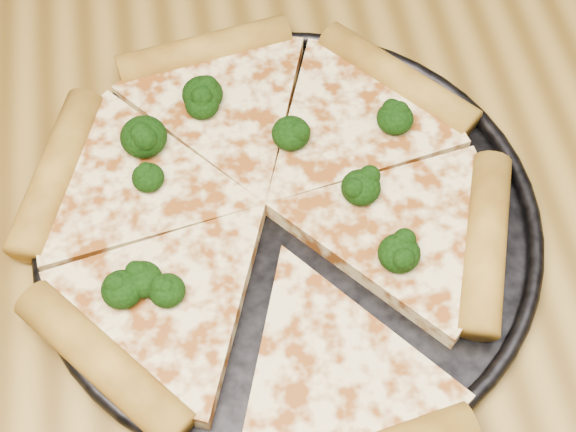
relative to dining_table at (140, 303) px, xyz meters
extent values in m
cube|color=olive|center=(0.00, 0.00, 0.07)|extent=(1.20, 0.90, 0.04)
cube|color=brown|center=(0.54, 0.39, -0.30)|extent=(0.06, 0.06, 0.71)
cylinder|color=black|center=(0.11, -0.01, 0.09)|extent=(0.32, 0.32, 0.01)
torus|color=black|center=(0.11, -0.01, 0.10)|extent=(0.34, 0.34, 0.01)
cylinder|color=#B78B2D|center=(0.21, 0.09, 0.11)|extent=(0.10, 0.12, 0.03)
cylinder|color=#B78B2D|center=(0.07, 0.14, 0.11)|extent=(0.13, 0.05, 0.03)
cylinder|color=#B78B2D|center=(-0.04, 0.05, 0.11)|extent=(0.07, 0.13, 0.03)
cylinder|color=#B78B2D|center=(-0.01, -0.09, 0.11)|extent=(0.10, 0.12, 0.03)
cylinder|color=#B78B2D|center=(0.23, -0.05, 0.11)|extent=(0.07, 0.13, 0.03)
ellipsoid|color=black|center=(0.02, -0.04, 0.12)|extent=(0.02, 0.02, 0.02)
ellipsoid|color=black|center=(0.00, -0.05, 0.12)|extent=(0.03, 0.03, 0.02)
ellipsoid|color=black|center=(0.07, 0.09, 0.12)|extent=(0.03, 0.03, 0.02)
ellipsoid|color=black|center=(0.17, -0.05, 0.12)|extent=(0.03, 0.03, 0.02)
ellipsoid|color=black|center=(0.03, -0.05, 0.12)|extent=(0.02, 0.02, 0.02)
ellipsoid|color=black|center=(0.07, 0.09, 0.12)|extent=(0.02, 0.02, 0.02)
ellipsoid|color=black|center=(0.16, 0.00, 0.12)|extent=(0.03, 0.03, 0.02)
ellipsoid|color=black|center=(0.02, 0.03, 0.12)|extent=(0.02, 0.02, 0.02)
ellipsoid|color=black|center=(0.02, 0.06, 0.12)|extent=(0.03, 0.03, 0.02)
ellipsoid|color=black|center=(0.12, 0.05, 0.12)|extent=(0.03, 0.03, 0.02)
ellipsoid|color=black|center=(0.20, 0.05, 0.12)|extent=(0.03, 0.03, 0.02)
camera|label=1|loc=(0.06, -0.29, 0.58)|focal=52.60mm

